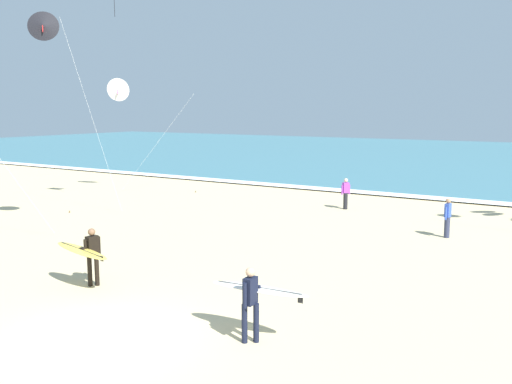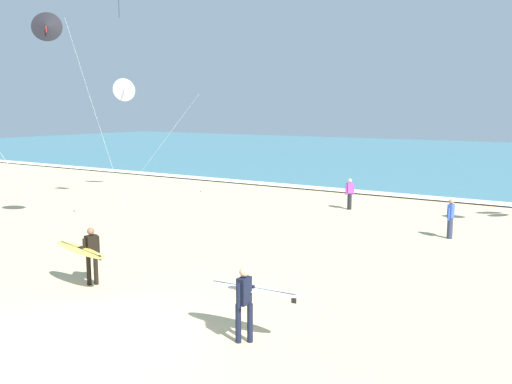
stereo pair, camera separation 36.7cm
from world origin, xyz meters
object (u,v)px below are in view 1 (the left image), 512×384
object	(u,v)px
surfer_lead	(254,294)
kite_delta_charcoal_far	(43,27)
kite_delta_ivory_low	(119,90)
bystander_purple_top	(346,193)
bystander_blue_top	(447,218)
surfer_trailing	(87,252)

from	to	relation	value
surfer_lead	kite_delta_charcoal_far	size ratio (longest dim) A/B	0.28
kite_delta_ivory_low	bystander_purple_top	xyz separation A→B (m)	(14.19, 1.60, -5.42)
surfer_lead	bystander_purple_top	world-z (taller)	surfer_lead
kite_delta_charcoal_far	bystander_purple_top	size ratio (longest dim) A/B	5.56
kite_delta_charcoal_far	bystander_purple_top	bearing A→B (deg)	56.80
surfer_lead	bystander_blue_top	distance (m)	12.49
surfer_trailing	kite_delta_charcoal_far	bearing A→B (deg)	148.95
kite_delta_charcoal_far	bystander_blue_top	bearing A→B (deg)	30.40
surfer_lead	surfer_trailing	distance (m)	6.03
surfer_lead	kite_delta_charcoal_far	xyz separation A→B (m)	(-12.33, 4.41, 7.17)
surfer_trailing	bystander_blue_top	distance (m)	13.91
kite_delta_ivory_low	surfer_lead	bearing A→B (deg)	-37.92
surfer_trailing	kite_delta_charcoal_far	size ratio (longest dim) A/B	0.26
bystander_blue_top	bystander_purple_top	xyz separation A→B (m)	(-5.92, 3.81, 0.00)
surfer_lead	kite_delta_ivory_low	world-z (taller)	kite_delta_ivory_low
bystander_blue_top	surfer_lead	bearing A→B (deg)	-96.08
surfer_lead	bystander_purple_top	xyz separation A→B (m)	(-4.60, 16.23, -0.23)
kite_delta_ivory_low	bystander_blue_top	distance (m)	20.94
surfer_lead	kite_delta_charcoal_far	world-z (taller)	kite_delta_charcoal_far
surfer_trailing	bystander_purple_top	distance (m)	15.70
surfer_trailing	kite_delta_ivory_low	size ratio (longest dim) A/B	0.33
surfer_lead	bystander_purple_top	size ratio (longest dim) A/B	1.55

